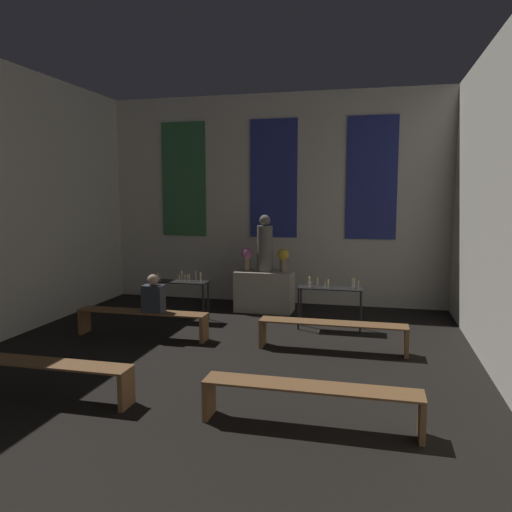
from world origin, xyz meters
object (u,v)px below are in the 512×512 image
pew_back_right (332,329)px  person_seated (153,296)px  flower_vase_left (247,256)px  flower_vase_right (283,257)px  candle_rack_left (179,287)px  pew_second_left (41,371)px  pew_second_right (310,396)px  candle_rack_right (330,294)px  altar (265,291)px  statue (265,246)px  pew_back_left (142,318)px

pew_back_right → person_seated: size_ratio=3.55×
flower_vase_left → flower_vase_right: (0.79, 0.00, 0.00)m
candle_rack_left → pew_second_left: bearing=-92.3°
pew_back_right → person_seated: bearing=-180.0°
pew_second_right → flower_vase_right: bearing=103.6°
flower_vase_right → candle_rack_right: size_ratio=0.41×
pew_second_left → candle_rack_left: bearing=87.7°
altar → pew_second_left: (-1.66, -5.20, -0.08)m
altar → pew_second_left: size_ratio=0.52×
candle_rack_right → person_seated: (-2.93, -1.30, 0.09)m
flower_vase_left → candle_rack_left: 1.68m
flower_vase_left → candle_rack_right: size_ratio=0.41×
altar → person_seated: person_seated is taller
altar → statue: size_ratio=1.01×
candle_rack_right → pew_second_right: candle_rack_right is taller
pew_second_right → person_seated: 4.15m
statue → pew_second_right: size_ratio=0.51×
pew_second_right → candle_rack_left: bearing=128.0°
candle_rack_left → altar: bearing=37.9°
flower_vase_left → candle_rack_right: bearing=-31.6°
statue → candle_rack_right: (1.50, -1.16, -0.75)m
flower_vase_right → pew_second_left: 5.65m
flower_vase_right → flower_vase_left: bearing=180.0°
altar → statue: (0.00, 0.00, 0.98)m
flower_vase_right → person_seated: bearing=-126.7°
flower_vase_left → pew_back_left: (-1.26, -2.46, -0.83)m
flower_vase_left → pew_second_left: size_ratio=0.21×
person_seated → pew_back_left: bearing=180.0°
pew_second_left → person_seated: size_ratio=3.55×
statue → person_seated: 2.93m
flower_vase_left → person_seated: 2.71m
flower_vase_left → pew_second_right: bearing=-68.4°
candle_rack_right → pew_second_right: (0.16, -4.03, -0.31)m
flower_vase_left → pew_back_right: flower_vase_left is taller
flower_vase_left → candle_rack_left: flower_vase_left is taller
altar → candle_rack_left: size_ratio=1.03×
pew_second_right → altar: bearing=107.7°
pew_second_left → flower_vase_right: bearing=68.4°
pew_second_right → person_seated: bearing=138.5°
statue → candle_rack_right: bearing=-37.9°
altar → candle_rack_left: (-1.50, -1.17, 0.23)m
statue → flower_vase_right: statue is taller
statue → pew_second_right: statue is taller
altar → pew_back_left: 2.97m
person_seated → flower_vase_right: bearing=53.3°
person_seated → altar: bearing=59.8°
pew_second_left → pew_second_right: size_ratio=1.00×
altar → person_seated: size_ratio=1.85×
flower_vase_right → pew_back_left: size_ratio=0.21×
altar → pew_second_right: altar is taller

